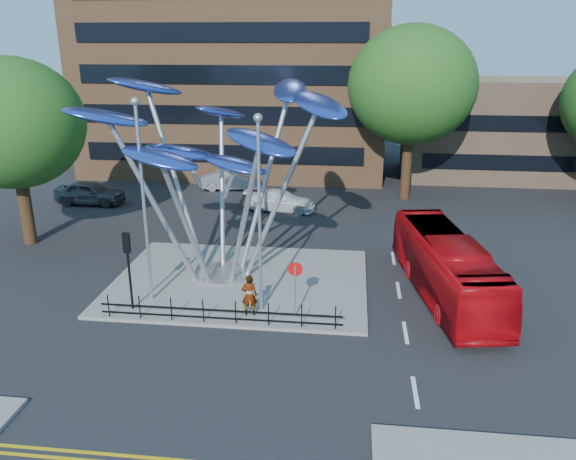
# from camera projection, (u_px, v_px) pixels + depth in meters

# --- Properties ---
(ground) EXTENTS (120.00, 120.00, 0.00)m
(ground) POSITION_uv_depth(u_px,v_px,m) (236.00, 349.00, 21.24)
(ground) COLOR black
(ground) RESTS_ON ground
(traffic_island) EXTENTS (12.00, 9.00, 0.15)m
(traffic_island) POSITION_uv_depth(u_px,v_px,m) (240.00, 281.00, 26.96)
(traffic_island) COLOR slate
(traffic_island) RESTS_ON ground
(low_building_near) EXTENTS (15.00, 8.00, 8.00)m
(low_building_near) POSITION_uv_depth(u_px,v_px,m) (498.00, 129.00, 46.35)
(low_building_near) COLOR #9F785D
(low_building_near) RESTS_ON ground
(tree_right) EXTENTS (8.80, 8.80, 12.11)m
(tree_right) POSITION_uv_depth(u_px,v_px,m) (412.00, 85.00, 38.40)
(tree_right) COLOR black
(tree_right) RESTS_ON ground
(tree_left) EXTENTS (7.60, 7.60, 10.32)m
(tree_left) POSITION_uv_depth(u_px,v_px,m) (12.00, 124.00, 29.94)
(tree_left) COLOR black
(tree_left) RESTS_ON ground
(leaf_sculpture) EXTENTS (12.72, 9.54, 9.51)m
(leaf_sculpture) POSITION_uv_depth(u_px,v_px,m) (216.00, 137.00, 25.50)
(leaf_sculpture) COLOR #9EA0A5
(leaf_sculpture) RESTS_ON traffic_island
(street_lamp_left) EXTENTS (0.36, 0.36, 8.80)m
(street_lamp_left) POSITION_uv_depth(u_px,v_px,m) (142.00, 185.00, 23.27)
(street_lamp_left) COLOR #9EA0A5
(street_lamp_left) RESTS_ON traffic_island
(street_lamp_right) EXTENTS (0.36, 0.36, 8.30)m
(street_lamp_right) POSITION_uv_depth(u_px,v_px,m) (259.00, 198.00, 22.34)
(street_lamp_right) COLOR #9EA0A5
(street_lamp_right) RESTS_ON traffic_island
(traffic_light_island) EXTENTS (0.28, 0.18, 3.42)m
(traffic_light_island) POSITION_uv_depth(u_px,v_px,m) (128.00, 255.00, 23.28)
(traffic_light_island) COLOR black
(traffic_light_island) RESTS_ON traffic_island
(no_entry_sign_island) EXTENTS (0.60, 0.10, 2.45)m
(no_entry_sign_island) POSITION_uv_depth(u_px,v_px,m) (295.00, 280.00, 22.79)
(no_entry_sign_island) COLOR #9EA0A5
(no_entry_sign_island) RESTS_ON traffic_island
(pedestrian_railing_front) EXTENTS (10.00, 0.06, 1.00)m
(pedestrian_railing_front) POSITION_uv_depth(u_px,v_px,m) (219.00, 314.00, 22.76)
(pedestrian_railing_front) COLOR black
(pedestrian_railing_front) RESTS_ON traffic_island
(red_bus) EXTENTS (4.09, 10.49, 2.85)m
(red_bus) POSITION_uv_depth(u_px,v_px,m) (446.00, 266.00, 25.20)
(red_bus) COLOR #B8080F
(red_bus) RESTS_ON ground
(pedestrian) EXTENTS (0.72, 0.54, 1.80)m
(pedestrian) POSITION_uv_depth(u_px,v_px,m) (249.00, 295.00, 23.23)
(pedestrian) COLOR gray
(pedestrian) RESTS_ON traffic_island
(parked_car_left) EXTENTS (4.86, 2.04, 1.64)m
(parked_car_left) POSITION_uv_depth(u_px,v_px,m) (90.00, 193.00, 39.42)
(parked_car_left) COLOR #3F4347
(parked_car_left) RESTS_ON ground
(parked_car_mid) EXTENTS (4.61, 2.08, 1.47)m
(parked_car_mid) POSITION_uv_depth(u_px,v_px,m) (231.00, 180.00, 43.16)
(parked_car_mid) COLOR #A9ABB1
(parked_car_mid) RESTS_ON ground
(parked_car_right) EXTENTS (4.99, 2.56, 1.39)m
(parked_car_right) POSITION_uv_depth(u_px,v_px,m) (280.00, 200.00, 37.98)
(parked_car_right) COLOR silver
(parked_car_right) RESTS_ON ground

